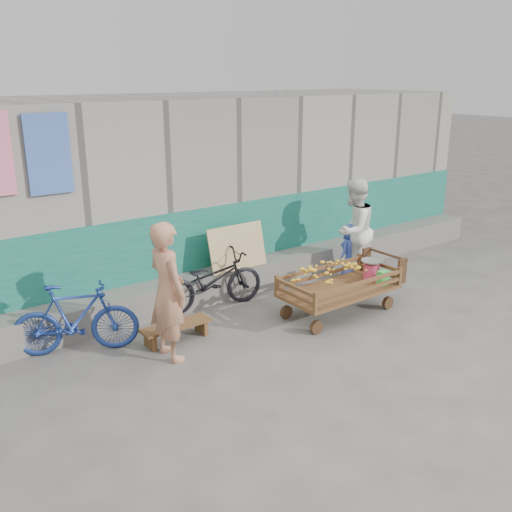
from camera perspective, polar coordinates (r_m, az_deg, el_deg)
ground at (r=7.30m, az=6.38°, el=-9.68°), size 80.00×80.00×0.00m
building_wall at (r=10.00m, az=-9.40°, el=6.66°), size 12.00×3.50×3.00m
banana_cart at (r=8.26m, az=8.20°, el=-2.29°), size 1.89×0.86×0.81m
bench at (r=7.59m, az=-7.97°, el=-7.17°), size 0.95×0.28×0.24m
vendor_man at (r=6.92m, az=-8.82°, el=-3.52°), size 0.43×0.64×1.73m
woman at (r=9.63m, az=9.72°, el=2.56°), size 1.00×0.88×1.74m
child at (r=9.76m, az=9.45°, el=0.44°), size 0.51×0.36×0.97m
bicycle_dark at (r=8.45m, az=-4.55°, el=-2.50°), size 1.71×0.80×0.87m
bicycle_blue at (r=7.44m, az=-17.60°, el=-5.99°), size 1.57×1.01×0.92m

